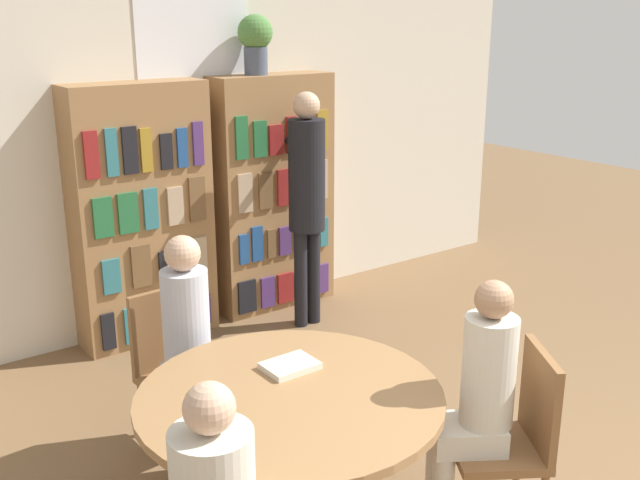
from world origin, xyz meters
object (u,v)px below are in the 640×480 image
Objects in this scene: bookshelf_right at (273,194)px; seated_reader_right at (476,398)px; bookshelf_left at (142,216)px; chair_left_side at (176,364)px; flower_vase at (255,40)px; reading_table at (290,415)px; librarian_standing at (307,188)px; chair_far_side at (514,434)px; seated_reader_left at (192,340)px.

seated_reader_right is at bearing -106.22° from bookshelf_right.
bookshelf_left reaches higher than chair_left_side.
reading_table is (-1.41, -2.48, -1.48)m from flower_vase.
seated_reader_right is 2.58m from librarian_standing.
reading_table is at bearing -121.81° from bookshelf_right.
seated_reader_left reaches higher than chair_far_side.
flower_vase is at bearing 22.01° from chair_far_side.
chair_far_side is (0.41, -3.02, -0.42)m from bookshelf_left.
bookshelf_right is 1.05× the size of librarian_standing.
seated_reader_right is at bearing -108.72° from librarian_standing.
bookshelf_left is at bearing 37.64° from seated_reader_right.
bookshelf_left is at bearing 40.41° from chair_far_side.
seated_reader_left is (-1.46, -1.67, -1.41)m from flower_vase.
seated_reader_left reaches higher than reading_table.
librarian_standing reaches higher than seated_reader_right.
bookshelf_left is 1.20m from librarian_standing.
bookshelf_right is at bearing 58.19° from reading_table.
seated_reader_right is at bearing -32.60° from reading_table.
seated_reader_right is (0.74, -1.26, -0.02)m from seated_reader_left.
chair_left_side is (-0.06, 1.00, -0.13)m from reading_table.
bookshelf_right is (1.11, -0.00, -0.00)m from bookshelf_left.
chair_left_side is (-0.49, -1.48, -0.42)m from bookshelf_left.
bookshelf_left and bookshelf_right have the same top height.
seated_reader_right is (-0.72, -2.92, -1.43)m from flower_vase.
chair_far_side is at bearing -90.00° from seated_reader_right.
flower_vase is 0.35× the size of seated_reader_right.
bookshelf_left is 2.94m from seated_reader_right.
bookshelf_left is at bearing -111.78° from chair_left_side.
bookshelf_right is at bearing -0.01° from bookshelf_left.
chair_left_side is 1.79m from chair_far_side.
flower_vase reaches higher than librarian_standing.
bookshelf_right reaches higher than chair_left_side.
bookshelf_right is 3.05m from seated_reader_right.
flower_vase reaches higher than seated_reader_left.
flower_vase is 0.49× the size of chair_left_side.
flower_vase is at bearing 0.26° from bookshelf_left.
bookshelf_right is 1.40× the size of reading_table.
bookshelf_left reaches higher than seated_reader_right.
flower_vase reaches higher than seated_reader_right.
bookshelf_left reaches higher than reading_table.
bookshelf_left is 2.07× the size of chair_left_side.
bookshelf_right is 3.13m from chair_far_side.
flower_vase is 2.64m from chair_left_side.
seated_reader_right is (0.69, -0.44, 0.05)m from reading_table.
seated_reader_left is at bearing -106.12° from bookshelf_left.
bookshelf_left is 1.50× the size of seated_reader_right.
flower_vase is at bearing 177.91° from bookshelf_right.
librarian_standing is (-0.03, -0.50, 0.15)m from bookshelf_right.
bookshelf_right is at bearing -137.10° from seated_reader_left.
chair_far_side is at bearing 117.00° from chair_left_side.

